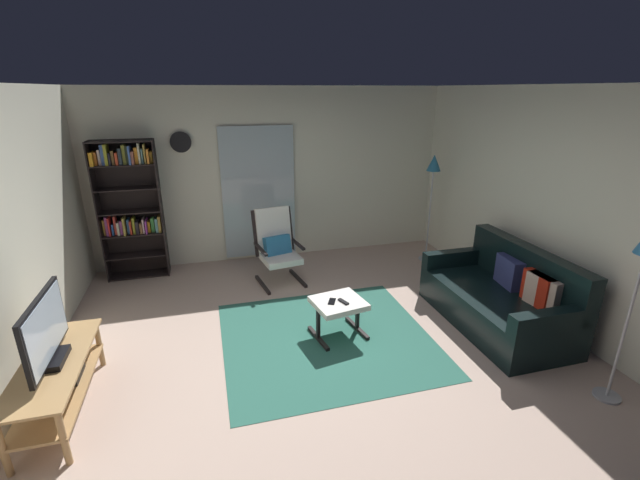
{
  "coord_description": "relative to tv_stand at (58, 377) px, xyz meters",
  "views": [
    {
      "loc": [
        -1.0,
        -3.52,
        2.55
      ],
      "look_at": [
        0.23,
        0.97,
        0.89
      ],
      "focal_mm": 23.81,
      "sensor_mm": 36.0,
      "label": 1
    }
  ],
  "objects": [
    {
      "name": "ground_plane",
      "position": [
        2.31,
        0.16,
        -0.32
      ],
      "size": [
        7.02,
        7.02,
        0.0
      ],
      "primitive_type": "plane",
      "color": "#C0A494"
    },
    {
      "name": "wall_back",
      "position": [
        2.31,
        3.06,
        0.98
      ],
      "size": [
        5.6,
        0.06,
        2.6
      ],
      "primitive_type": "cube",
      "color": "silver",
      "rests_on": "ground"
    },
    {
      "name": "wall_right",
      "position": [
        5.01,
        0.16,
        0.98
      ],
      "size": [
        0.06,
        6.0,
        2.6
      ],
      "primitive_type": "cube",
      "color": "silver",
      "rests_on": "ground"
    },
    {
      "name": "glass_door_panel",
      "position": [
        2.08,
        2.99,
        0.73
      ],
      "size": [
        1.1,
        0.01,
        2.0
      ],
      "primitive_type": "cube",
      "color": "silver"
    },
    {
      "name": "area_rug",
      "position": [
        2.43,
        0.46,
        -0.32
      ],
      "size": [
        2.2,
        2.09,
        0.01
      ],
      "primitive_type": "cube",
      "color": "#2D6657",
      "rests_on": "ground"
    },
    {
      "name": "tv_stand",
      "position": [
        0.0,
        0.0,
        0.0
      ],
      "size": [
        0.47,
        1.3,
        0.48
      ],
      "color": "tan",
      "rests_on": "ground"
    },
    {
      "name": "television",
      "position": [
        0.0,
        -0.02,
        0.43
      ],
      "size": [
        0.2,
        0.85,
        0.57
      ],
      "color": "black",
      "rests_on": "tv_stand"
    },
    {
      "name": "bookshelf_near_tv",
      "position": [
        0.28,
        2.79,
        0.76
      ],
      "size": [
        0.82,
        0.3,
        1.92
      ],
      "color": "black",
      "rests_on": "ground"
    },
    {
      "name": "leather_sofa",
      "position": [
        4.43,
        0.24,
        -0.0
      ],
      "size": [
        0.91,
        1.77,
        0.9
      ],
      "color": "black",
      "rests_on": "ground"
    },
    {
      "name": "lounge_armchair",
      "position": [
        2.18,
        2.08,
        0.21
      ],
      "size": [
        0.66,
        0.73,
        1.02
      ],
      "color": "black",
      "rests_on": "ground"
    },
    {
      "name": "ottoman",
      "position": [
        2.57,
        0.49,
        0.03
      ],
      "size": [
        0.6,
        0.56,
        0.42
      ],
      "color": "white",
      "rests_on": "ground"
    },
    {
      "name": "tv_remote",
      "position": [
        2.61,
        0.44,
        0.11
      ],
      "size": [
        0.09,
        0.15,
        0.02
      ],
      "primitive_type": "cube",
      "rotation": [
        0.0,
        0.0,
        0.37
      ],
      "color": "black",
      "rests_on": "ottoman"
    },
    {
      "name": "cell_phone",
      "position": [
        2.49,
        0.48,
        0.1
      ],
      "size": [
        0.12,
        0.16,
        0.01
      ],
      "primitive_type": "cube",
      "rotation": [
        0.0,
        0.0,
        -0.45
      ],
      "color": "black",
      "rests_on": "ottoman"
    },
    {
      "name": "floor_lamp_by_shelf",
      "position": [
        4.58,
        2.22,
        1.03
      ],
      "size": [
        0.22,
        0.22,
        1.65
      ],
      "color": "#A5A5AD",
      "rests_on": "ground"
    },
    {
      "name": "wall_clock",
      "position": [
        1.02,
        2.99,
        1.53
      ],
      "size": [
        0.29,
        0.03,
        0.29
      ],
      "color": "silver"
    }
  ]
}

